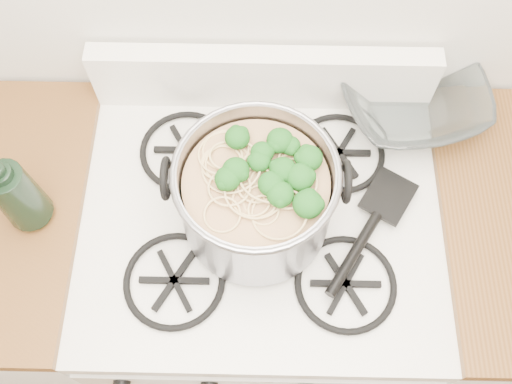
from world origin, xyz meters
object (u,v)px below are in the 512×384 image
object	(u,v)px
glass_bowl	(409,100)
bottle	(12,189)
gas_range	(260,283)
spatula	(389,194)
stock_pot	(256,197)

from	to	relation	value
glass_bowl	bottle	size ratio (longest dim) A/B	0.54
gas_range	spatula	distance (m)	0.57
gas_range	bottle	bearing A→B (deg)	-178.49
stock_pot	glass_bowl	distance (m)	0.45
gas_range	stock_pot	size ratio (longest dim) A/B	2.73
glass_bowl	stock_pot	bearing A→B (deg)	-139.58
gas_range	bottle	size ratio (longest dim) A/B	3.86
gas_range	glass_bowl	distance (m)	0.66
stock_pot	bottle	size ratio (longest dim) A/B	1.41
bottle	gas_range	bearing A→B (deg)	-7.45
spatula	glass_bowl	distance (m)	0.25
spatula	glass_bowl	xyz separation A→B (m)	(0.06, 0.24, 0.00)
stock_pot	glass_bowl	world-z (taller)	stock_pot
gas_range	bottle	world-z (taller)	bottle
gas_range	glass_bowl	xyz separation A→B (m)	(0.33, 0.28, 0.50)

